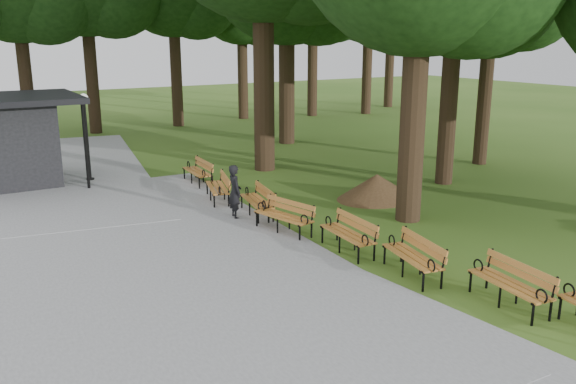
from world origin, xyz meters
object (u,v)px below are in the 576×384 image
bench_1 (509,285)px  bench_2 (412,257)px  lamp_post (85,119)px  bench_7 (197,172)px  bench_4 (283,217)px  bench_6 (217,188)px  bench_3 (347,234)px  bench_5 (257,201)px  person (235,192)px  dirt_mound (377,187)px

bench_1 → bench_2: size_ratio=1.00×
lamp_post → bench_7: 4.38m
bench_1 → bench_4: bearing=-160.3°
bench_2 → bench_7: bearing=-164.4°
bench_1 → bench_6: size_ratio=1.00×
bench_4 → bench_7: size_ratio=1.00×
bench_3 → bench_7: same height
bench_5 → bench_7: size_ratio=1.00×
lamp_post → bench_7: (3.14, -2.46, -1.82)m
lamp_post → bench_4: lamp_post is taller
bench_3 → bench_6: same height
bench_1 → person: bearing=-159.7°
lamp_post → dirt_mound: lamp_post is taller
bench_3 → bench_6: 5.88m
dirt_mound → lamp_post: bearing=134.9°
person → bench_3: person is taller
bench_4 → bench_7: (0.17, 6.23, 0.00)m
bench_3 → bench_2: bearing=12.4°
lamp_post → bench_1: lamp_post is taller
bench_6 → dirt_mound: bearing=78.4°
bench_3 → bench_5: 3.79m
person → bench_1: person is taller
person → bench_3: bearing=-156.7°
lamp_post → bench_4: bearing=-71.1°
dirt_mound → bench_3: 5.07m
person → bench_1: 8.20m
lamp_post → bench_2: bearing=-73.2°
bench_2 → bench_4: same height
bench_1 → bench_7: size_ratio=1.00×
dirt_mound → bench_5: 4.20m
dirt_mound → bench_7: 6.37m
bench_5 → bench_7: (0.05, 4.52, 0.00)m
bench_1 → bench_2: same height
dirt_mound → bench_5: size_ratio=1.18×
lamp_post → bench_5: bearing=-66.1°
bench_2 → bench_4: size_ratio=1.00×
bench_1 → bench_3: same height
bench_2 → bench_6: same height
bench_2 → bench_6: bearing=-160.6°
dirt_mound → bench_1: size_ratio=1.18×
bench_1 → bench_4: same height
bench_6 → lamp_post: bearing=-134.2°
lamp_post → bench_2: lamp_post is taller
bench_1 → bench_7: (-1.27, 12.35, 0.00)m
bench_3 → bench_7: 8.30m
bench_1 → bench_5: (-1.32, 7.83, 0.00)m
dirt_mound → bench_1: bench_1 is taller
person → bench_2: person is taller
person → bench_4: bearing=-156.6°
dirt_mound → bench_7: bench_7 is taller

